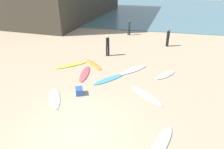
{
  "coord_description": "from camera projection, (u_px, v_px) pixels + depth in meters",
  "views": [
    {
      "loc": [
        2.91,
        -6.17,
        6.05
      ],
      "look_at": [
        0.3,
        5.05,
        0.3
      ],
      "focal_mm": 31.57,
      "sensor_mm": 36.0,
      "label": 1
    }
  ],
  "objects": [
    {
      "name": "ground_plane",
      "position": [
        79.0,
        130.0,
        8.67
      ],
      "size": [
        120.0,
        120.0,
        0.0
      ],
      "primitive_type": "plane",
      "color": "tan"
    },
    {
      "name": "ocean_water",
      "position": [
        146.0,
        8.0,
        41.87
      ],
      "size": [
        120.0,
        40.0,
        0.08
      ],
      "primitive_type": "cube",
      "color": "slate",
      "rests_on": "ground_plane"
    },
    {
      "name": "surfboard_0",
      "position": [
        146.0,
        96.0,
        11.09
      ],
      "size": [
        2.15,
        2.11,
        0.06
      ],
      "primitive_type": "ellipsoid",
      "rotation": [
        0.0,
        0.0,
        3.94
      ],
      "color": "white",
      "rests_on": "ground_plane"
    },
    {
      "name": "surfboard_1",
      "position": [
        85.0,
        74.0,
        13.58
      ],
      "size": [
        0.89,
        2.52,
        0.08
      ],
      "primitive_type": "ellipsoid",
      "rotation": [
        0.0,
        0.0,
        0.15
      ],
      "color": "#DD5260",
      "rests_on": "ground_plane"
    },
    {
      "name": "surfboard_2",
      "position": [
        161.0,
        144.0,
        7.9
      ],
      "size": [
        1.25,
        2.35,
        0.07
      ],
      "primitive_type": "ellipsoid",
      "rotation": [
        0.0,
        0.0,
        -0.34
      ],
      "color": "silver",
      "rests_on": "ground_plane"
    },
    {
      "name": "surfboard_3",
      "position": [
        54.0,
        98.0,
        10.84
      ],
      "size": [
        1.6,
        2.19,
        0.07
      ],
      "primitive_type": "ellipsoid",
      "rotation": [
        0.0,
        0.0,
        0.53
      ],
      "color": "white",
      "rests_on": "ground_plane"
    },
    {
      "name": "surfboard_4",
      "position": [
        109.0,
        79.0,
        12.86
      ],
      "size": [
        1.91,
        2.2,
        0.07
      ],
      "primitive_type": "ellipsoid",
      "rotation": [
        0.0,
        0.0,
        2.46
      ],
      "color": "#4495E0",
      "rests_on": "ground_plane"
    },
    {
      "name": "surfboard_5",
      "position": [
        94.0,
        64.0,
        15.02
      ],
      "size": [
        1.97,
        2.02,
        0.08
      ],
      "primitive_type": "ellipsoid",
      "rotation": [
        0.0,
        0.0,
        3.91
      ],
      "color": "orange",
      "rests_on": "ground_plane"
    },
    {
      "name": "surfboard_6",
      "position": [
        71.0,
        65.0,
        14.9
      ],
      "size": [
        2.13,
        2.1,
        0.08
      ],
      "primitive_type": "ellipsoid",
      "rotation": [
        0.0,
        0.0,
        -0.8
      ],
      "color": "yellow",
      "rests_on": "ground_plane"
    },
    {
      "name": "surfboard_7",
      "position": [
        166.0,
        75.0,
        13.44
      ],
      "size": [
        1.65,
        1.96,
        0.08
      ],
      "primitive_type": "ellipsoid",
      "rotation": [
        0.0,
        0.0,
        2.51
      ],
      "color": "#EDE1C4",
      "rests_on": "ground_plane"
    },
    {
      "name": "surfboard_8",
      "position": [
        133.0,
        70.0,
        14.16
      ],
      "size": [
        2.04,
        2.35,
        0.08
      ],
      "primitive_type": "ellipsoid",
      "rotation": [
        0.0,
        0.0,
        2.47
      ],
      "color": "white",
      "rests_on": "ground_plane"
    },
    {
      "name": "beachgoer_near",
      "position": [
        168.0,
        37.0,
        18.64
      ],
      "size": [
        0.39,
        0.39,
        1.65
      ],
      "rotation": [
        0.0,
        0.0,
        2.13
      ],
      "color": "black",
      "rests_on": "ground_plane"
    },
    {
      "name": "beachgoer_mid",
      "position": [
        108.0,
        44.0,
        16.34
      ],
      "size": [
        0.39,
        0.39,
        1.77
      ],
      "rotation": [
        0.0,
        0.0,
        4.02
      ],
      "color": "black",
      "rests_on": "ground_plane"
    },
    {
      "name": "beachgoer_far",
      "position": [
        129.0,
        27.0,
        22.3
      ],
      "size": [
        0.39,
        0.39,
        1.68
      ],
      "rotation": [
        0.0,
        0.0,
        0.67
      ],
      "color": "#1E3342",
      "rests_on": "ground_plane"
    },
    {
      "name": "beach_cooler",
      "position": [
        79.0,
        91.0,
        11.22
      ],
      "size": [
        0.6,
        0.67,
        0.38
      ],
      "primitive_type": "cube",
      "rotation": [
        0.0,
        0.0,
        2.02
      ],
      "color": "#2D56B2",
      "rests_on": "ground_plane"
    }
  ]
}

